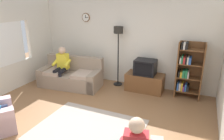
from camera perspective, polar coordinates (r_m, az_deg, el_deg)
ground_plane at (r=4.79m, az=-8.63°, el=-14.13°), size 12.00×12.00×0.00m
back_wall_assembly at (r=6.53m, az=3.33°, el=7.89°), size 6.20×0.17×2.70m
couch at (r=6.59m, az=-11.27°, el=-1.73°), size 1.98×1.08×0.90m
tv_stand at (r=6.22m, az=9.05°, el=-3.36°), size 1.10×0.56×0.52m
tv at (r=6.04m, az=9.22°, el=0.79°), size 0.60×0.49×0.44m
bookshelf at (r=5.95m, az=20.23°, el=-0.03°), size 0.68×0.36×1.55m
floor_lamp at (r=6.25m, az=1.76°, el=8.35°), size 0.28×0.28×1.85m
area_rug at (r=4.54m, az=-6.63°, el=-15.99°), size 2.20×1.70×0.01m
person_on_couch at (r=6.53m, az=-13.84°, el=1.46°), size 0.54×0.57×1.24m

